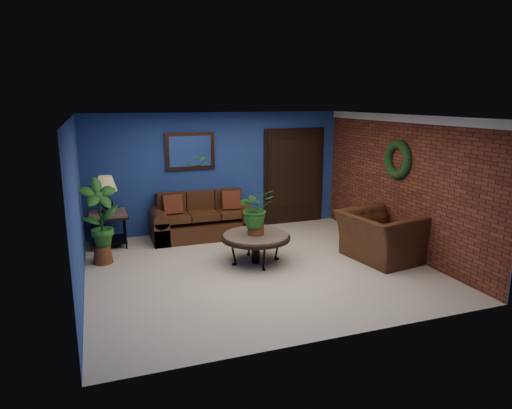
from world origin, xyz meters
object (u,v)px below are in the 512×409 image
object	(u,v)px
coffee_table	(256,238)
side_chair	(231,208)
end_table	(108,220)
table_lamp	(106,190)
sofa	(202,222)
armchair	(380,236)

from	to	relation	value
coffee_table	side_chair	bearing A→B (deg)	86.55
end_table	table_lamp	bearing A→B (deg)	-18.43
sofa	table_lamp	distance (m)	1.99
coffee_table	table_lamp	xyz separation A→B (m)	(-2.34, 1.82, 0.65)
end_table	table_lamp	xyz separation A→B (m)	(0.00, -0.00, 0.59)
coffee_table	table_lamp	bearing A→B (deg)	142.13
end_table	coffee_table	bearing A→B (deg)	-37.87
end_table	armchair	bearing A→B (deg)	-28.22
table_lamp	armchair	bearing A→B (deg)	-28.22
side_chair	end_table	bearing A→B (deg)	171.69
coffee_table	side_chair	xyz separation A→B (m)	(0.11, 1.89, 0.08)
table_lamp	side_chair	world-z (taller)	table_lamp
sofa	end_table	xyz separation A→B (m)	(-1.82, -0.03, 0.20)
end_table	table_lamp	distance (m)	0.59
sofa	armchair	bearing A→B (deg)	-42.59
end_table	side_chair	world-z (taller)	side_chair
side_chair	armchair	distance (m)	3.17
coffee_table	end_table	xyz separation A→B (m)	(-2.34, 1.82, 0.06)
table_lamp	armchair	distance (m)	5.10
side_chair	armchair	size ratio (longest dim) A/B	0.72
coffee_table	table_lamp	distance (m)	3.03
sofa	end_table	world-z (taller)	sofa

